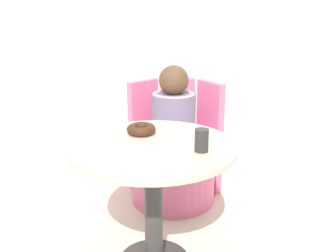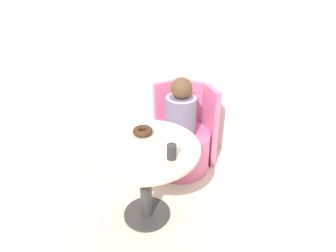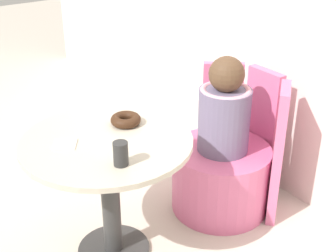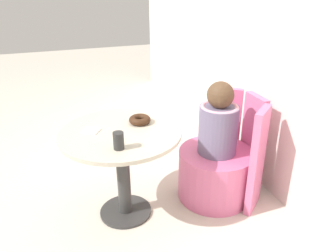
{
  "view_description": "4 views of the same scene",
  "coord_description": "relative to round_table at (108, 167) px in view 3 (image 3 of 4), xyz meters",
  "views": [
    {
      "loc": [
        0.29,
        -1.73,
        1.29
      ],
      "look_at": [
        0.06,
        0.33,
        0.63
      ],
      "focal_mm": 42.0,
      "sensor_mm": 36.0,
      "label": 1
    },
    {
      "loc": [
        0.82,
        -1.57,
        1.79
      ],
      "look_at": [
        0.09,
        0.27,
        0.67
      ],
      "focal_mm": 32.0,
      "sensor_mm": 36.0,
      "label": 2
    },
    {
      "loc": [
        1.7,
        -0.89,
        1.66
      ],
      "look_at": [
        0.04,
        0.3,
        0.62
      ],
      "focal_mm": 50.0,
      "sensor_mm": 36.0,
      "label": 3
    },
    {
      "loc": [
        1.9,
        -0.39,
        1.55
      ],
      "look_at": [
        0.03,
        0.29,
        0.64
      ],
      "focal_mm": 35.0,
      "sensor_mm": 36.0,
      "label": 4
    }
  ],
  "objects": [
    {
      "name": "tub_chair",
      "position": [
        0.03,
        0.69,
        -0.31
      ],
      "size": [
        0.55,
        0.55,
        0.38
      ],
      "color": "#DB6693",
      "rests_on": "ground_plane"
    },
    {
      "name": "ground_plane",
      "position": [
        -0.02,
        0.03,
        -0.5
      ],
      "size": [
        12.0,
        12.0,
        0.0
      ],
      "primitive_type": "plane",
      "color": "beige"
    },
    {
      "name": "child_figure",
      "position": [
        0.03,
        0.69,
        0.12
      ],
      "size": [
        0.28,
        0.28,
        0.53
      ],
      "color": "slate",
      "rests_on": "tub_chair"
    },
    {
      "name": "cup",
      "position": [
        0.23,
        -0.06,
        0.2
      ],
      "size": [
        0.06,
        0.06,
        0.1
      ],
      "color": "#2D2D2D",
      "rests_on": "round_table"
    },
    {
      "name": "donut",
      "position": [
        -0.08,
        0.15,
        0.17
      ],
      "size": [
        0.15,
        0.15,
        0.05
      ],
      "color": "#3D2314",
      "rests_on": "round_table"
    },
    {
      "name": "round_table",
      "position": [
        0.0,
        0.0,
        0.0
      ],
      "size": [
        0.79,
        0.79,
        0.65
      ],
      "color": "#333333",
      "rests_on": "ground_plane"
    },
    {
      "name": "paper_napkin",
      "position": [
        -0.06,
        -0.18,
        0.15
      ],
      "size": [
        0.14,
        0.14,
        0.01
      ],
      "color": "silver",
      "rests_on": "round_table"
    },
    {
      "name": "booth_backrest",
      "position": [
        0.03,
        0.92,
        -0.11
      ],
      "size": [
        0.65,
        0.24,
        0.78
      ],
      "color": "#DB6693",
      "rests_on": "ground_plane"
    }
  ]
}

